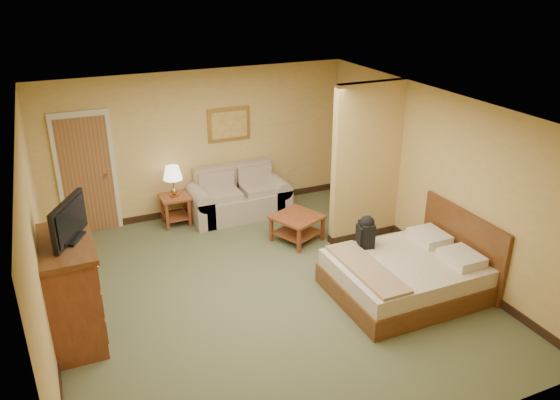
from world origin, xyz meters
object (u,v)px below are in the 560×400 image
loveseat (239,200)px  bed (409,274)px  dresser (71,290)px  coffee_table (297,223)px

loveseat → bed: (1.27, -3.38, 0.00)m
loveseat → dresser: bearing=-139.6°
loveseat → dresser: 3.99m
coffee_table → bed: bearing=-69.9°
coffee_table → dresser: 3.78m
coffee_table → bed: bed is taller
bed → loveseat: bearing=110.6°
coffee_table → bed: size_ratio=0.47×
coffee_table → dresser: size_ratio=0.70×
loveseat → coffee_table: loveseat is taller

